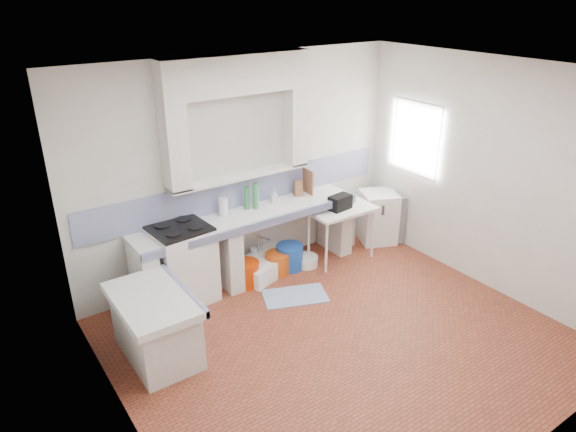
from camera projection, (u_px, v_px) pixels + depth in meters
floor at (341, 340)px, 5.62m from camera, size 4.50×4.50×0.00m
ceiling at (354, 75)px, 4.48m from camera, size 4.50×4.50×0.00m
wall_back at (243, 168)px, 6.55m from camera, size 4.50×0.00×4.50m
wall_front at (539, 323)px, 3.55m from camera, size 4.50×0.00×4.50m
wall_left at (117, 294)px, 3.88m from camera, size 0.00×4.50×4.50m
wall_right at (490, 177)px, 6.23m from camera, size 0.00×4.50×4.50m
alcove_mass at (237, 74)px, 5.93m from camera, size 1.90×0.25×0.45m
window_frame at (425, 137)px, 7.14m from camera, size 0.35×0.86×1.06m
lace_valance at (420, 110)px, 6.91m from camera, size 0.01×0.84×0.24m
counter_slab at (249, 217)px, 6.49m from camera, size 3.00×0.60×0.08m
counter_lip at (261, 224)px, 6.28m from camera, size 3.00×0.04×0.10m
counter_pier_left at (145, 281)px, 5.95m from camera, size 0.20×0.55×0.82m
counter_pier_mid at (226, 256)px, 6.49m from camera, size 0.20×0.55×0.82m
counter_pier_right at (335, 223)px, 7.41m from camera, size 0.20×0.55×0.82m
peninsula_top at (153, 300)px, 5.14m from camera, size 0.70×1.10×0.08m
peninsula_base at (156, 329)px, 5.28m from camera, size 0.60×1.00×0.62m
peninsula_lip at (184, 290)px, 5.31m from camera, size 0.04×1.10×0.10m
backsplash at (244, 190)px, 6.66m from camera, size 4.27×0.03×0.40m
stove at (182, 265)px, 6.18m from camera, size 0.70×0.68×0.93m
sink at (266, 265)px, 6.90m from camera, size 0.99×0.73×0.21m
side_table at (341, 234)px, 7.15m from camera, size 0.92×0.53×0.04m
fridge at (378, 217)px, 7.66m from camera, size 0.65×0.65×0.76m
bucket_red at (246, 273)px, 6.60m from camera, size 0.42×0.42×0.32m
bucket_orange at (277, 263)px, 6.86m from camera, size 0.42×0.42×0.30m
bucket_blue at (289, 257)px, 6.98m from camera, size 0.44×0.44×0.34m
basin_white at (306, 261)px, 7.10m from camera, size 0.35×0.35×0.13m
water_bottle_a at (254, 258)px, 6.96m from camera, size 0.11×0.11×0.32m
water_bottle_b at (260, 258)px, 7.02m from camera, size 0.09×0.09×0.28m
black_bag at (340, 202)px, 6.94m from camera, size 0.33×0.22×0.19m
green_bottle_a at (247, 198)px, 6.56m from camera, size 0.08×0.08×0.30m
green_bottle_b at (255, 196)px, 6.57m from camera, size 0.07×0.07×0.34m
knife_block at (298, 188)px, 6.99m from camera, size 0.13×0.11×0.21m
cutting_board at (308, 181)px, 7.05m from camera, size 0.04×0.25×0.34m
paper_towel at (223, 207)px, 6.40m from camera, size 0.12×0.12×0.22m
soap_bottle at (274, 196)px, 6.78m from camera, size 0.09×0.09×0.18m
rug at (295, 296)px, 6.40m from camera, size 0.88×0.70×0.01m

